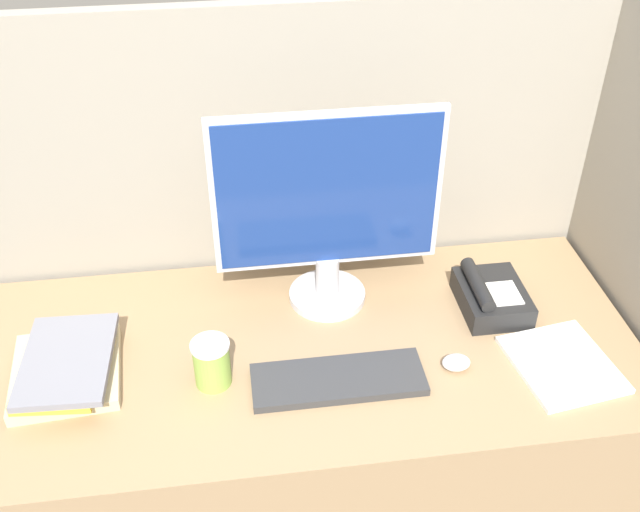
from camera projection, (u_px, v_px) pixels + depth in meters
name	position (u px, v px, depth m)	size (l,w,h in m)	color
cubicle_panel_rear	(289.00, 257.00, 2.13)	(2.01, 0.04, 1.45)	gray
cubicle_panel_right	(628.00, 314.00, 1.94)	(0.04, 0.78, 1.45)	gray
desk	(308.00, 448.00, 2.03)	(1.61, 0.72, 0.75)	#937551
monitor	(328.00, 211.00, 1.80)	(0.56, 0.20, 0.53)	#B7B7BC
keyboard	(338.00, 380.00, 1.71)	(0.40, 0.14, 0.02)	#333333
mouse	(456.00, 363.00, 1.74)	(0.07, 0.05, 0.03)	silver
coffee_cup	(212.00, 363.00, 1.68)	(0.09, 0.09, 0.12)	#8CB247
book_stack	(65.00, 368.00, 1.70)	(0.26, 0.31, 0.08)	#C6B78C
desk_telephone	(491.00, 296.00, 1.91)	(0.16, 0.20, 0.10)	black
paper_pile	(562.00, 364.00, 1.75)	(0.25, 0.28, 0.01)	white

